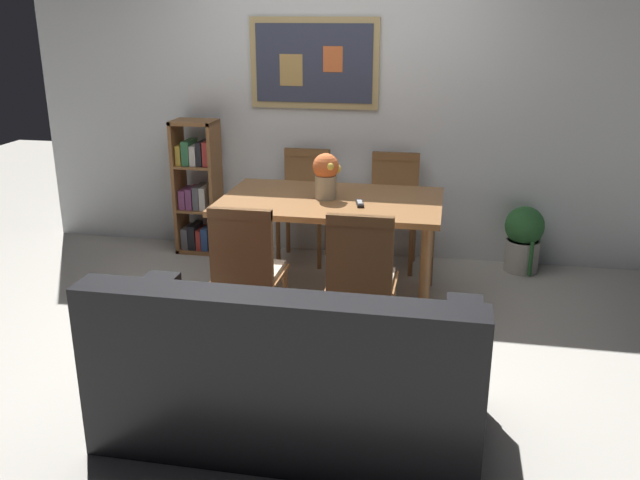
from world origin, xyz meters
The scene contains 12 objects.
ground_plane centered at (0.00, 0.00, 0.00)m, with size 12.00×12.00×0.00m, color #B7B2A8.
wall_back_with_painting centered at (0.00, 1.68, 1.30)m, with size 5.20×0.14×2.60m.
dining_table centered at (0.14, 0.60, 0.66)m, with size 1.52×0.95×0.75m.
dining_chair_near_right centered at (0.47, -0.20, 0.54)m, with size 0.40×0.41×0.91m.
dining_chair_far_left centered at (-0.22, 1.43, 0.54)m, with size 0.40×0.41×0.91m.
dining_chair_far_right centered at (0.51, 1.41, 0.54)m, with size 0.40×0.41×0.91m.
dining_chair_near_left centered at (-0.23, -0.20, 0.54)m, with size 0.40×0.41×0.91m.
leather_couch centered at (0.24, -1.07, 0.31)m, with size 1.80×0.84×0.84m.
bookshelf centered at (-1.16, 1.42, 0.53)m, with size 0.36×0.28×1.13m.
potted_ivy centered at (1.55, 1.45, 0.28)m, with size 0.31×0.31×0.53m.
flower_vase centered at (0.11, 0.60, 0.93)m, with size 0.19×0.18×0.32m.
tv_remote centered at (0.36, 0.48, 0.76)m, with size 0.08×0.16×0.02m.
Camera 1 is at (0.93, -3.86, 1.97)m, focal length 37.95 mm.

